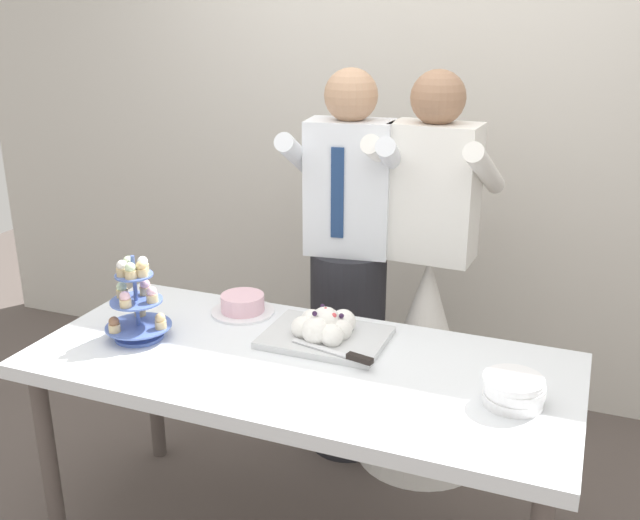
{
  "coord_description": "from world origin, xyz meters",
  "views": [
    {
      "loc": [
        0.85,
        -1.95,
        1.87
      ],
      "look_at": [
        0.01,
        0.15,
        1.07
      ],
      "focal_mm": 40.27,
      "sensor_mm": 36.0,
      "label": 1
    }
  ],
  "objects_px": {
    "plate_stack": "(514,391)",
    "cupcake_stand": "(137,303)",
    "person_bride": "(426,333)",
    "dessert_table": "(299,379)",
    "round_cake": "(243,305)",
    "person_groom": "(348,290)",
    "main_cake_tray": "(325,330)"
  },
  "relations": [
    {
      "from": "plate_stack",
      "to": "cupcake_stand",
      "type": "bearing_deg",
      "value": -178.91
    },
    {
      "from": "person_bride",
      "to": "cupcake_stand",
      "type": "bearing_deg",
      "value": -135.96
    },
    {
      "from": "dessert_table",
      "to": "plate_stack",
      "type": "xyz_separation_m",
      "value": [
        0.69,
        -0.03,
        0.12
      ]
    },
    {
      "from": "round_cake",
      "to": "person_bride",
      "type": "bearing_deg",
      "value": 38.68
    },
    {
      "from": "plate_stack",
      "to": "round_cake",
      "type": "xyz_separation_m",
      "value": [
        -1.04,
        0.3,
        -0.01
      ]
    },
    {
      "from": "dessert_table",
      "to": "person_groom",
      "type": "relative_size",
      "value": 1.08
    },
    {
      "from": "person_groom",
      "to": "person_bride",
      "type": "bearing_deg",
      "value": 8.08
    },
    {
      "from": "main_cake_tray",
      "to": "plate_stack",
      "type": "relative_size",
      "value": 2.37
    },
    {
      "from": "plate_stack",
      "to": "person_groom",
      "type": "xyz_separation_m",
      "value": [
        -0.77,
        0.74,
        -0.07
      ]
    },
    {
      "from": "cupcake_stand",
      "to": "round_cake",
      "type": "relative_size",
      "value": 1.27
    },
    {
      "from": "dessert_table",
      "to": "person_groom",
      "type": "xyz_separation_m",
      "value": [
        -0.08,
        0.71,
        0.05
      ]
    },
    {
      "from": "plate_stack",
      "to": "dessert_table",
      "type": "bearing_deg",
      "value": 177.3
    },
    {
      "from": "dessert_table",
      "to": "main_cake_tray",
      "type": "relative_size",
      "value": 4.16
    },
    {
      "from": "main_cake_tray",
      "to": "person_bride",
      "type": "bearing_deg",
      "value": 69.49
    },
    {
      "from": "dessert_table",
      "to": "person_bride",
      "type": "bearing_deg",
      "value": 71.5
    },
    {
      "from": "dessert_table",
      "to": "plate_stack",
      "type": "relative_size",
      "value": 9.86
    },
    {
      "from": "cupcake_stand",
      "to": "person_groom",
      "type": "distance_m",
      "value": 0.93
    },
    {
      "from": "cupcake_stand",
      "to": "main_cake_tray",
      "type": "bearing_deg",
      "value": 19.43
    },
    {
      "from": "person_groom",
      "to": "main_cake_tray",
      "type": "bearing_deg",
      "value": -78.75
    },
    {
      "from": "plate_stack",
      "to": "person_bride",
      "type": "relative_size",
      "value": 0.11
    },
    {
      "from": "main_cake_tray",
      "to": "person_bride",
      "type": "xyz_separation_m",
      "value": [
        0.22,
        0.59,
        -0.23
      ]
    },
    {
      "from": "person_bride",
      "to": "dessert_table",
      "type": "bearing_deg",
      "value": -108.5
    },
    {
      "from": "round_cake",
      "to": "cupcake_stand",
      "type": "bearing_deg",
      "value": -125.73
    },
    {
      "from": "dessert_table",
      "to": "person_bride",
      "type": "height_order",
      "value": "person_bride"
    },
    {
      "from": "main_cake_tray",
      "to": "person_groom",
      "type": "height_order",
      "value": "person_groom"
    },
    {
      "from": "cupcake_stand",
      "to": "main_cake_tray",
      "type": "xyz_separation_m",
      "value": [
        0.62,
        0.22,
        -0.09
      ]
    },
    {
      "from": "dessert_table",
      "to": "cupcake_stand",
      "type": "distance_m",
      "value": 0.62
    },
    {
      "from": "main_cake_tray",
      "to": "person_groom",
      "type": "xyz_separation_m",
      "value": [
        -0.11,
        0.55,
        -0.07
      ]
    },
    {
      "from": "dessert_table",
      "to": "cupcake_stand",
      "type": "height_order",
      "value": "cupcake_stand"
    },
    {
      "from": "main_cake_tray",
      "to": "round_cake",
      "type": "relative_size",
      "value": 1.8
    },
    {
      "from": "plate_stack",
      "to": "round_cake",
      "type": "distance_m",
      "value": 1.09
    },
    {
      "from": "round_cake",
      "to": "plate_stack",
      "type": "bearing_deg",
      "value": -16.27
    }
  ]
}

